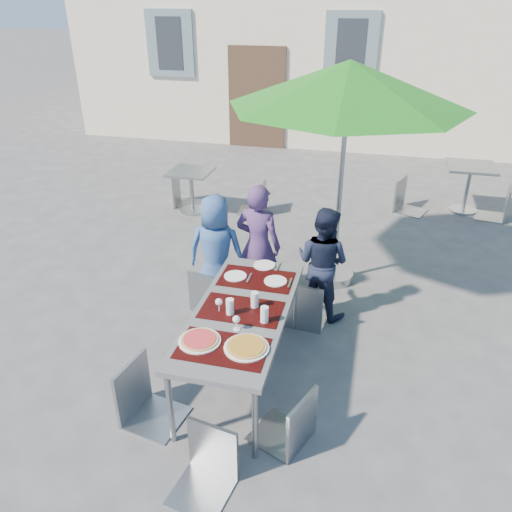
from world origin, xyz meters
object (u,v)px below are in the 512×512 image
(chair_2, at_px, (305,276))
(cafe_table_1, at_px, (469,179))
(pizza_near_left, at_px, (200,340))
(chair_0, at_px, (209,266))
(chair_5, at_px, (205,430))
(patio_umbrella, at_px, (349,85))
(chair_1, at_px, (267,281))
(child_1, at_px, (258,246))
(child_2, at_px, (322,262))
(child_0, at_px, (216,251))
(chair_4, at_px, (292,389))
(bg_chair_l_0, at_px, (181,171))
(bg_chair_r_0, at_px, (257,180))
(dining_table, at_px, (241,315))
(pizza_near_right, at_px, (247,347))
(cafe_table_0, at_px, (191,185))
(bg_chair_l_1, at_px, (409,175))
(chair_3, at_px, (139,361))
(bg_chair_r_1, at_px, (505,183))

(chair_2, bearing_deg, cafe_table_1, 61.49)
(chair_2, bearing_deg, pizza_near_left, -112.64)
(chair_0, height_order, chair_5, chair_0)
(patio_umbrella, bearing_deg, chair_1, -119.68)
(child_1, distance_m, chair_1, 0.48)
(child_2, xyz_separation_m, chair_1, (-0.54, -0.32, -0.13))
(child_0, relative_size, chair_4, 1.39)
(chair_0, xyz_separation_m, chair_5, (0.69, -2.15, -0.04))
(patio_umbrella, xyz_separation_m, cafe_table_1, (1.85, 2.74, -1.80))
(chair_1, relative_size, bg_chair_l_0, 0.85)
(pizza_near_left, xyz_separation_m, chair_4, (0.78, -0.14, -0.22))
(patio_umbrella, bearing_deg, bg_chair_r_0, 127.34)
(dining_table, distance_m, child_1, 1.33)
(chair_0, distance_m, chair_2, 1.05)
(pizza_near_right, distance_m, child_1, 1.87)
(pizza_near_left, relative_size, chair_2, 0.33)
(child_0, distance_m, cafe_table_0, 2.79)
(bg_chair_r_0, distance_m, bg_chair_l_1, 2.45)
(chair_5, distance_m, bg_chair_l_0, 5.54)
(bg_chair_l_1, bearing_deg, chair_4, -100.44)
(child_2, bearing_deg, chair_5, 100.34)
(chair_1, xyz_separation_m, patio_umbrella, (0.62, 1.08, 1.84))
(cafe_table_1, bearing_deg, dining_table, -117.49)
(pizza_near_right, bearing_deg, chair_3, -169.33)
(chair_2, relative_size, patio_umbrella, 0.39)
(bg_chair_r_1, bearing_deg, cafe_table_1, 160.10)
(child_2, relative_size, patio_umbrella, 0.48)
(bg_chair_r_0, xyz_separation_m, bg_chair_l_1, (2.36, 0.65, 0.06))
(chair_0, relative_size, chair_3, 0.97)
(child_1, xyz_separation_m, bg_chair_r_0, (-0.65, 2.60, -0.17))
(pizza_near_left, bearing_deg, chair_0, 106.18)
(chair_1, relative_size, chair_2, 0.85)
(child_0, bearing_deg, chair_0, 81.15)
(chair_2, distance_m, patio_umbrella, 2.05)
(bg_chair_r_0, xyz_separation_m, bg_chair_r_1, (3.79, 0.66, 0.05))
(bg_chair_r_1, bearing_deg, child_2, -125.96)
(child_0, relative_size, bg_chair_r_1, 1.29)
(chair_3, distance_m, bg_chair_r_0, 4.59)
(pizza_near_left, distance_m, chair_1, 1.49)
(chair_2, distance_m, bg_chair_r_0, 3.20)
(chair_3, bearing_deg, bg_chair_l_1, 67.14)
(cafe_table_1, height_order, bg_chair_r_1, bg_chair_r_1)
(pizza_near_left, xyz_separation_m, chair_0, (-0.43, 1.50, -0.20))
(child_2, relative_size, bg_chair_l_0, 1.24)
(pizza_near_left, height_order, pizza_near_right, same)
(child_2, bearing_deg, chair_4, 112.57)
(bg_chair_l_0, distance_m, bg_chair_r_1, 5.13)
(chair_3, distance_m, bg_chair_r_1, 6.39)
(chair_2, distance_m, cafe_table_0, 3.54)
(child_1, height_order, cafe_table_1, child_1)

